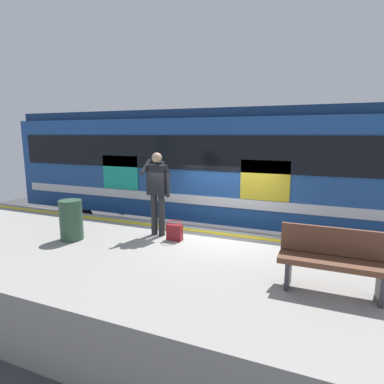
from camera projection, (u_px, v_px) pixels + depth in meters
The scene contains 10 objects.
ground_plane at pixel (218, 274), 7.72m from camera, with size 24.91×24.91×0.00m, color #3D3D3F.
platform at pixel (183, 290), 5.76m from camera, with size 15.13×4.09×1.11m, color gray.
safety_line at pixel (215, 233), 7.25m from camera, with size 14.83×0.16×0.01m, color yellow.
track_rail_near at pixel (236, 249), 9.14m from camera, with size 19.67×0.08×0.16m, color slate.
track_rail_far at pixel (247, 235), 10.44m from camera, with size 19.67×0.08×0.16m, color slate.
train_carriage at pixel (205, 163), 9.83m from camera, with size 11.93×2.88×3.80m.
passenger at pixel (158, 187), 6.93m from camera, with size 0.57×0.55×1.81m.
handbag at pixel (175, 231), 6.73m from camera, with size 0.33×0.30×0.41m.
bench at pixel (334, 259), 4.49m from camera, with size 1.47×0.44×0.90m.
trash_bin at pixel (71, 220), 6.74m from camera, with size 0.47×0.47×0.84m, color #2D4C38.
Camera 1 is at (-2.24, 6.92, 3.31)m, focal length 30.15 mm.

